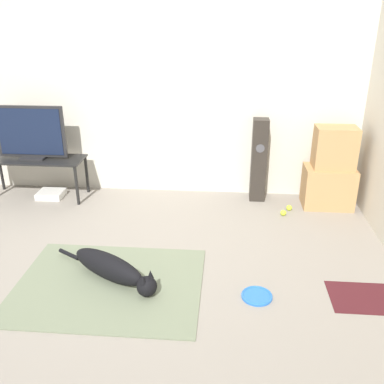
{
  "coord_description": "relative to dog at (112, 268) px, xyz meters",
  "views": [
    {
      "loc": [
        1.0,
        -2.97,
        2.13
      ],
      "look_at": [
        0.66,
        0.98,
        0.45
      ],
      "focal_mm": 40.0,
      "sensor_mm": 36.0,
      "label": 1
    }
  ],
  "objects": [
    {
      "name": "cardboard_box_lower",
      "position": [
        2.13,
        1.72,
        0.12
      ],
      "size": [
        0.57,
        0.38,
        0.48
      ],
      "color": "tan",
      "rests_on": "ground_plane"
    },
    {
      "name": "dog",
      "position": [
        0.0,
        0.0,
        0.0
      ],
      "size": [
        1.02,
        0.65,
        0.23
      ],
      "color": "black",
      "rests_on": "area_rug"
    },
    {
      "name": "tennis_ball_by_boxes",
      "position": [
        1.68,
        1.54,
        -0.09
      ],
      "size": [
        0.07,
        0.07,
        0.07
      ],
      "color": "#C6E033",
      "rests_on": "ground_plane"
    },
    {
      "name": "tennis_ball_near_speaker",
      "position": [
        1.59,
        1.4,
        -0.09
      ],
      "size": [
        0.07,
        0.07,
        0.07
      ],
      "color": "#C6E033",
      "rests_on": "ground_plane"
    },
    {
      "name": "cardboard_box_upper",
      "position": [
        2.15,
        1.73,
        0.59
      ],
      "size": [
        0.46,
        0.3,
        0.47
      ],
      "color": "tan",
      "rests_on": "cardboard_box_lower"
    },
    {
      "name": "area_rug",
      "position": [
        -0.02,
        -0.06,
        -0.12
      ],
      "size": [
        1.56,
        1.22,
        0.01
      ],
      "color": "slate",
      "rests_on": "ground_plane"
    },
    {
      "name": "door_mat",
      "position": [
        2.09,
        -0.07,
        -0.12
      ],
      "size": [
        0.58,
        0.42,
        0.01
      ],
      "color": "#47191E",
      "rests_on": "ground_plane"
    },
    {
      "name": "tv",
      "position": [
        -1.37,
        1.7,
        0.69
      ],
      "size": [
        0.82,
        0.2,
        0.63
      ],
      "color": "#232326",
      "rests_on": "tv_stand"
    },
    {
      "name": "frisbee",
      "position": [
        1.21,
        -0.13,
        -0.11
      ],
      "size": [
        0.25,
        0.25,
        0.03
      ],
      "color": "blue",
      "rests_on": "ground_plane"
    },
    {
      "name": "floor_speaker",
      "position": [
        1.32,
        1.85,
        0.38
      ],
      "size": [
        0.18,
        0.18,
        1.0
      ],
      "color": "#2D2823",
      "rests_on": "ground_plane"
    },
    {
      "name": "ground_plane",
      "position": [
        -0.07,
        -0.04,
        -0.12
      ],
      "size": [
        12.0,
        12.0,
        0.0
      ],
      "primitive_type": "plane",
      "color": "gray"
    },
    {
      "name": "wall_back",
      "position": [
        -0.07,
        2.06,
        1.15
      ],
      "size": [
        8.0,
        0.06,
        2.55
      ],
      "color": "beige",
      "rests_on": "ground_plane"
    },
    {
      "name": "game_console",
      "position": [
        -1.22,
        1.69,
        -0.08
      ],
      "size": [
        0.31,
        0.27,
        0.08
      ],
      "color": "white",
      "rests_on": "ground_plane"
    },
    {
      "name": "tv_stand",
      "position": [
        -1.37,
        1.69,
        0.32
      ],
      "size": [
        1.18,
        0.44,
        0.5
      ],
      "color": "black",
      "rests_on": "ground_plane"
    }
  ]
}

